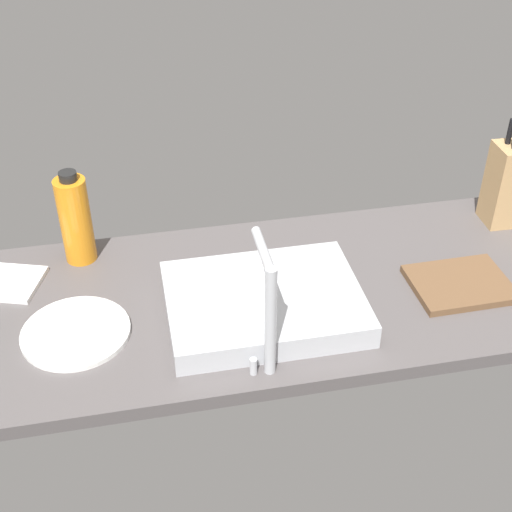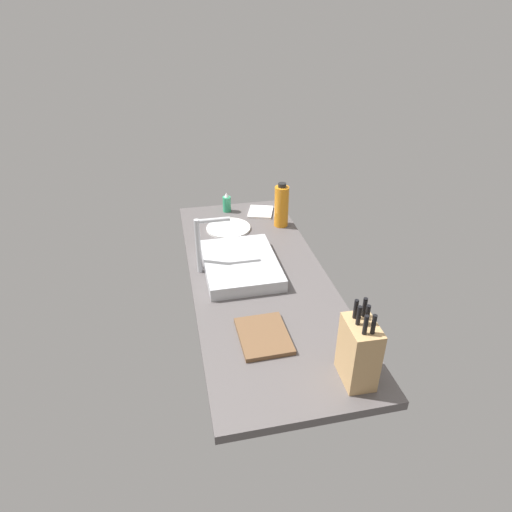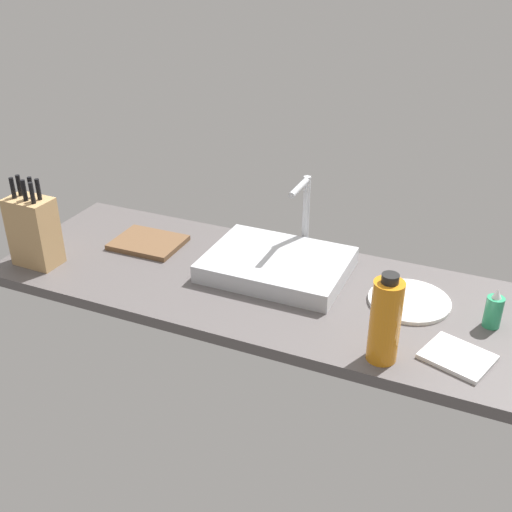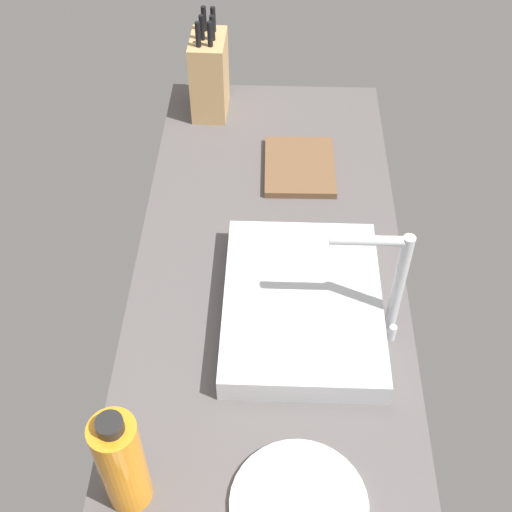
% 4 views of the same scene
% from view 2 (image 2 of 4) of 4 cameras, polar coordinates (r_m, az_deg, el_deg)
% --- Properties ---
extents(countertop_slab, '(1.63, 0.62, 0.04)m').
position_cam_2_polar(countertop_slab, '(2.03, 0.34, -2.92)').
color(countertop_slab, '#514C4C').
rests_on(countertop_slab, ground).
extents(sink_basin, '(0.44, 0.33, 0.06)m').
position_cam_2_polar(sink_basin, '(2.04, -2.04, -1.13)').
color(sink_basin, '#B7BABF').
rests_on(sink_basin, countertop_slab).
extents(faucet, '(0.06, 0.16, 0.27)m').
position_cam_2_polar(faucet, '(1.98, -7.01, 2.02)').
color(faucet, '#B7BABF').
rests_on(faucet, countertop_slab).
extents(knife_block, '(0.15, 0.10, 0.30)m').
position_cam_2_polar(knife_block, '(1.48, 13.22, -11.99)').
color(knife_block, tan).
rests_on(knife_block, countertop_slab).
extents(cutting_board, '(0.24, 0.19, 0.02)m').
position_cam_2_polar(cutting_board, '(1.67, 0.99, -10.33)').
color(cutting_board, brown).
rests_on(cutting_board, countertop_slab).
extents(soap_bottle, '(0.05, 0.05, 0.12)m').
position_cam_2_polar(soap_bottle, '(2.61, -3.83, 6.85)').
color(soap_bottle, '#2D9966').
rests_on(soap_bottle, countertop_slab).
extents(water_bottle, '(0.08, 0.08, 0.25)m').
position_cam_2_polar(water_bottle, '(2.41, 3.33, 6.52)').
color(water_bottle, orange).
rests_on(water_bottle, countertop_slab).
extents(dinner_plate, '(0.24, 0.24, 0.01)m').
position_cam_2_polar(dinner_plate, '(2.42, -3.61, 3.65)').
color(dinner_plate, white).
rests_on(dinner_plate, countertop_slab).
extents(dish_towel, '(0.20, 0.18, 0.01)m').
position_cam_2_polar(dish_towel, '(2.60, 0.60, 5.76)').
color(dish_towel, white).
rests_on(dish_towel, countertop_slab).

